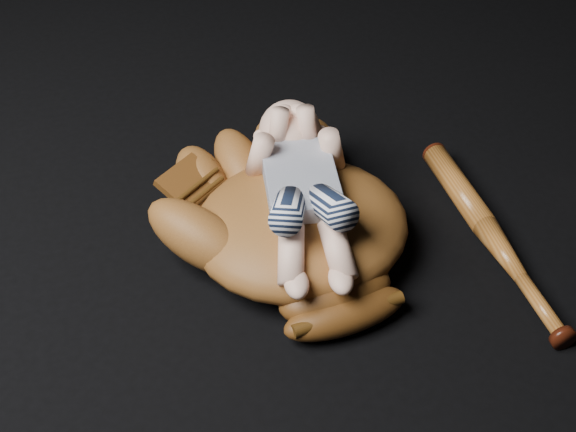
{
  "coord_description": "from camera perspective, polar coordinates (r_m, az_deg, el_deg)",
  "views": [
    {
      "loc": [
        -0.36,
        -0.87,
        0.87
      ],
      "look_at": [
        -0.11,
        -0.03,
        0.08
      ],
      "focal_mm": 50.0,
      "sensor_mm": 36.0,
      "label": 1
    }
  ],
  "objects": [
    {
      "name": "newborn_baby",
      "position": [
        1.15,
        1.14,
        1.94
      ],
      "size": [
        0.23,
        0.39,
        0.15
      ],
      "primitive_type": null,
      "rotation": [
        0.0,
        0.0,
        -0.17
      ],
      "color": "#E5AF93",
      "rests_on": "baseball_glove"
    },
    {
      "name": "baseball_bat",
      "position": [
        1.27,
        14.32,
        -1.41
      ],
      "size": [
        0.05,
        0.44,
        0.04
      ],
      "primitive_type": null,
      "rotation": [
        0.0,
        0.0,
        -0.01
      ],
      "color": "brown",
      "rests_on": "ground"
    },
    {
      "name": "baseball_glove",
      "position": [
        1.19,
        0.89,
        -0.16
      ],
      "size": [
        0.45,
        0.5,
        0.14
      ],
      "primitive_type": null,
      "rotation": [
        0.0,
        0.0,
        0.1
      ],
      "color": "brown",
      "rests_on": "ground"
    }
  ]
}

